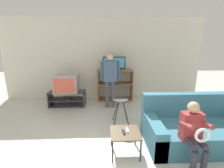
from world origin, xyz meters
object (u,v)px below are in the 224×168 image
at_px(couch, 198,128).
at_px(television_main, 67,83).
at_px(television_flat, 114,64).
at_px(remote_control_white, 127,130).
at_px(media_shelf, 115,85).
at_px(snack_table, 125,134).
at_px(person_seated_child, 193,130).
at_px(tv_stand, 67,99).
at_px(person_standing_adult, 110,76).
at_px(folding_stool, 121,104).
at_px(remote_control_black, 124,132).

bearing_deg(couch, television_main, 145.38).
xyz_separation_m(television_flat, remote_control_white, (0.08, -2.59, -0.79)).
bearing_deg(media_shelf, television_main, -163.00).
bearing_deg(snack_table, couch, 10.82).
xyz_separation_m(television_main, person_seated_child, (2.40, -2.53, -0.11)).
xyz_separation_m(tv_stand, media_shelf, (1.44, 0.44, 0.30)).
bearing_deg(person_seated_child, television_flat, 108.72).
bearing_deg(person_standing_adult, snack_table, -84.94).
distance_m(folding_stool, person_seated_child, 1.61).
distance_m(television_main, couch, 3.48).
bearing_deg(tv_stand, snack_table, -57.02).
xyz_separation_m(couch, person_standing_adult, (-1.58, 1.77, 0.65)).
xyz_separation_m(tv_stand, person_seated_child, (2.40, -2.53, 0.36)).
xyz_separation_m(folding_stool, couch, (1.38, -0.74, -0.21)).
bearing_deg(television_flat, person_standing_adult, -103.44).
relative_size(tv_stand, media_shelf, 0.93).
xyz_separation_m(remote_control_white, couch, (1.36, 0.22, -0.13)).
bearing_deg(person_standing_adult, media_shelf, 74.65).
bearing_deg(television_flat, tv_stand, -163.62).
xyz_separation_m(media_shelf, person_standing_adult, (-0.17, -0.63, 0.41)).
relative_size(folding_stool, remote_control_black, 4.21).
height_order(television_flat, person_seated_child, television_flat).
bearing_deg(remote_control_black, person_standing_adult, 88.99).
distance_m(television_main, folding_stool, 1.92).
distance_m(remote_control_black, couch, 1.46).
height_order(tv_stand, snack_table, tv_stand).
relative_size(folding_stool, snack_table, 1.25).
relative_size(television_main, television_flat, 0.96).
bearing_deg(person_seated_child, snack_table, 162.35).
distance_m(tv_stand, person_seated_child, 3.51).
height_order(folding_stool, remote_control_white, folding_stool).
xyz_separation_m(media_shelf, remote_control_white, (0.05, -2.62, -0.11)).
bearing_deg(television_main, snack_table, -57.17).
distance_m(folding_stool, person_standing_adult, 1.14).
xyz_separation_m(television_main, couch, (2.84, -1.96, -0.41)).
bearing_deg(person_standing_adult, remote_control_white, -83.63).
distance_m(remote_control_white, person_seated_child, 1.00).
distance_m(television_main, snack_table, 2.67).
height_order(television_flat, couch, television_flat).
relative_size(folding_stool, person_standing_adult, 0.40).
height_order(television_main, television_flat, television_flat).
bearing_deg(tv_stand, media_shelf, 17.19).
height_order(folding_stool, remote_control_black, folding_stool).
bearing_deg(television_main, couch, -34.62).
bearing_deg(remote_control_white, snack_table, -132.32).
relative_size(television_main, folding_stool, 1.09).
xyz_separation_m(media_shelf, folding_stool, (0.03, -1.66, -0.03)).
bearing_deg(folding_stool, remote_control_black, -92.84).
height_order(television_flat, person_standing_adult, person_standing_adult).
relative_size(snack_table, remote_control_black, 3.38).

